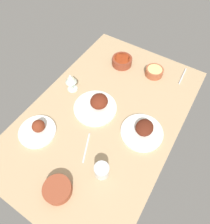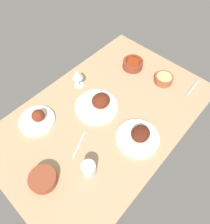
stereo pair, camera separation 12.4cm
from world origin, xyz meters
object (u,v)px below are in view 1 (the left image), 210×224
at_px(bowl_sauce, 122,61).
at_px(wine_glass, 71,79).
at_px(plate_far_side, 38,130).
at_px(plate_center_main, 143,130).
at_px(water_tumbler, 102,171).
at_px(spoon_loose, 86,148).
at_px(bowl_onions, 57,189).
at_px(plate_near_viewer, 97,105).
at_px(bowl_potatoes, 154,72).
at_px(fork_loose, 183,76).

height_order(bowl_sauce, wine_glass, wine_glass).
relative_size(plate_far_side, plate_center_main, 0.88).
relative_size(water_tumbler, spoon_loose, 0.46).
relative_size(wine_glass, spoon_loose, 0.77).
distance_m(water_tumbler, spoon_loose, 0.17).
height_order(plate_center_main, bowl_onions, plate_center_main).
bearing_deg(spoon_loose, plate_near_viewer, -2.20).
xyz_separation_m(plate_near_viewer, plate_center_main, (-0.01, -0.33, -0.01)).
bearing_deg(plate_near_viewer, water_tumbler, -143.46).
xyz_separation_m(plate_far_side, bowl_potatoes, (0.80, -0.39, 0.00)).
bearing_deg(plate_near_viewer, spoon_loose, -159.12).
distance_m(bowl_sauce, bowl_onions, 0.99).
bearing_deg(fork_loose, spoon_loose, 158.65).
xyz_separation_m(plate_far_side, spoon_loose, (0.06, -0.30, -0.02)).
distance_m(fork_loose, spoon_loose, 0.88).
bearing_deg(water_tumbler, plate_near_viewer, 36.54).
distance_m(plate_near_viewer, bowl_sauce, 0.44).
xyz_separation_m(bowl_potatoes, wine_glass, (-0.43, 0.42, 0.07)).
relative_size(plate_near_viewer, bowl_potatoes, 2.19).
distance_m(plate_near_viewer, plate_center_main, 0.33).
xyz_separation_m(bowl_sauce, fork_loose, (0.13, -0.44, -0.03)).
height_order(plate_center_main, bowl_potatoes, plate_center_main).
bearing_deg(plate_far_side, bowl_onions, -122.27).
bearing_deg(bowl_sauce, wine_glass, 156.98).
height_order(plate_far_side, plate_near_viewer, same).
distance_m(plate_far_side, plate_center_main, 0.62).
distance_m(bowl_sauce, bowl_potatoes, 0.25).
bearing_deg(plate_near_viewer, plate_center_main, -91.18).
height_order(bowl_sauce, bowl_onions, bowl_sauce).
relative_size(water_tumbler, fork_loose, 0.50).
distance_m(bowl_sauce, wine_glass, 0.44).
distance_m(plate_far_side, bowl_onions, 0.38).
xyz_separation_m(plate_near_viewer, wine_glass, (0.04, 0.23, 0.07)).
xyz_separation_m(bowl_potatoes, water_tumbler, (-0.81, -0.07, 0.01)).
relative_size(bowl_potatoes, spoon_loose, 0.70).
bearing_deg(spoon_loose, bowl_potatoes, -29.72).
distance_m(plate_far_side, wine_glass, 0.38).
relative_size(bowl_sauce, wine_glass, 1.07).
bearing_deg(fork_loose, bowl_sauce, 102.85).
bearing_deg(spoon_loose, water_tumbler, -138.91).
xyz_separation_m(wine_glass, spoon_loose, (-0.31, -0.33, -0.10)).
xyz_separation_m(plate_near_viewer, bowl_sauce, (0.43, 0.06, 0.00)).
relative_size(plate_center_main, fork_loose, 1.51).
bearing_deg(water_tumbler, bowl_onions, 144.29).
relative_size(bowl_onions, bowl_potatoes, 1.13).
xyz_separation_m(bowl_onions, bowl_potatoes, (1.00, -0.07, -0.00)).
relative_size(plate_far_side, spoon_loose, 1.22).
bearing_deg(fork_loose, plate_far_side, 144.05).
height_order(plate_far_side, bowl_potatoes, plate_far_side).
height_order(bowl_sauce, fork_loose, bowl_sauce).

